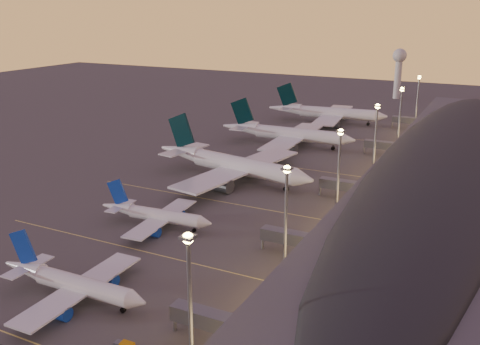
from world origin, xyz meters
The scene contains 12 objects.
ground centered at (0.00, 0.00, 0.00)m, with size 700.00×700.00×0.00m, color #423F3D.
airliner_narrow_south centered at (0.48, -29.79, 3.44)m, with size 37.18×33.11×13.32m.
airliner_narrow_north centered at (-6.66, 9.96, 3.19)m, with size 34.55×30.95×12.34m.
airliner_wide_near centered at (-7.66, 57.02, 5.46)m, with size 66.16×61.00×21.22m.
airliner_wide_mid centered at (-8.42, 110.92, 5.06)m, with size 61.38×55.79×19.67m.
airliner_wide_far centered at (-7.43, 164.91, 5.16)m, with size 62.66×57.41×20.04m.
terminal_building centered at (61.84, 72.47, 8.78)m, with size 56.35×255.00×17.46m.
light_masts centered at (36.00, 65.00, 17.55)m, with size 2.20×217.20×25.90m.
radar_tower centered at (10.00, 260.00, 21.87)m, with size 9.00×9.00×32.50m.
lane_markings centered at (0.00, 40.00, 0.01)m, with size 90.00×180.36×0.00m.
baggage_tug_a centered at (21.05, -38.66, 0.52)m, with size 3.84×1.77×1.13m.
baggage_tug_b centered at (28.24, -26.32, 0.52)m, with size 4.06×2.79×1.13m.
Camera 1 is at (76.39, -102.66, 58.50)m, focal length 40.00 mm.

